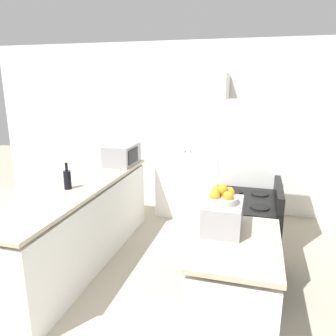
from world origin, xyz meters
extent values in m
cube|color=silver|center=(0.00, 3.45, 1.30)|extent=(7.00, 0.06, 2.60)
cube|color=silver|center=(-0.88, 1.41, 0.42)|extent=(0.58, 2.57, 0.85)
cube|color=#B7A88E|center=(-0.88, 1.41, 0.90)|extent=(0.60, 2.62, 0.04)
cube|color=silver|center=(0.88, 0.56, 0.42)|extent=(0.58, 0.91, 0.85)
cube|color=#B7A88E|center=(0.88, 0.56, 0.90)|extent=(0.60, 0.93, 0.04)
cube|color=white|center=(0.02, 3.13, 1.06)|extent=(0.99, 0.55, 2.11)
sphere|color=#B2B2B7|center=(-0.02, 2.84, 1.06)|extent=(0.03, 0.03, 0.03)
sphere|color=#B2B2B7|center=(0.06, 2.84, 1.06)|extent=(0.03, 0.03, 0.03)
cube|color=black|center=(0.90, 1.43, 0.46)|extent=(0.64, 0.77, 0.92)
cube|color=black|center=(0.57, 1.43, 0.34)|extent=(0.02, 0.68, 0.51)
cube|color=black|center=(1.19, 1.43, 1.00)|extent=(0.06, 0.73, 0.16)
cylinder|color=black|center=(0.77, 1.25, 0.93)|extent=(0.17, 0.17, 0.01)
cylinder|color=black|center=(0.77, 1.62, 0.93)|extent=(0.17, 0.17, 0.01)
cylinder|color=black|center=(1.03, 1.25, 0.93)|extent=(0.17, 0.17, 0.01)
cylinder|color=black|center=(1.03, 1.62, 0.93)|extent=(0.17, 0.17, 0.01)
cube|color=white|center=(0.92, 2.23, 0.90)|extent=(0.68, 0.74, 1.80)
cylinder|color=gray|center=(0.56, 2.02, 0.99)|extent=(0.02, 0.02, 0.99)
cube|color=#939399|center=(-0.79, 2.38, 1.06)|extent=(0.35, 0.53, 0.27)
cube|color=black|center=(-0.61, 2.34, 1.06)|extent=(0.01, 0.33, 0.20)
cylinder|color=black|center=(-0.91, 1.26, 1.02)|extent=(0.08, 0.08, 0.20)
cylinder|color=black|center=(-0.91, 1.26, 1.16)|extent=(0.03, 0.03, 0.09)
cube|color=#939399|center=(0.75, 0.72, 1.03)|extent=(0.28, 0.40, 0.22)
cube|color=black|center=(0.61, 0.72, 1.03)|extent=(0.01, 0.28, 0.13)
cylinder|color=silver|center=(0.74, 0.71, 1.17)|extent=(0.24, 0.24, 0.05)
sphere|color=orange|center=(0.79, 0.75, 1.21)|extent=(0.08, 0.08, 0.08)
sphere|color=orange|center=(0.69, 0.75, 1.21)|extent=(0.08, 0.08, 0.08)
sphere|color=orange|center=(0.69, 0.66, 1.21)|extent=(0.08, 0.08, 0.08)
sphere|color=orange|center=(0.79, 0.66, 1.21)|extent=(0.08, 0.08, 0.08)
sphere|color=orange|center=(0.74, 0.71, 1.25)|extent=(0.08, 0.08, 0.08)
camera|label=1|loc=(0.97, -1.60, 2.02)|focal=35.00mm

